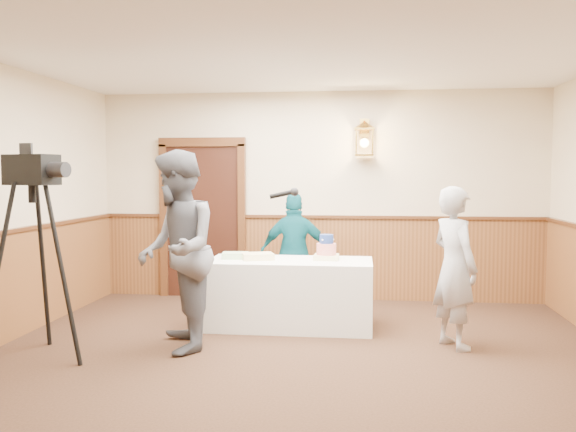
% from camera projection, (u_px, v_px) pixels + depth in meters
% --- Properties ---
extents(ground, '(7.00, 7.00, 0.00)m').
position_uv_depth(ground, '(289.00, 387.00, 4.87)').
color(ground, black).
rests_on(ground, ground).
extents(room_shell, '(6.02, 7.02, 2.81)m').
position_uv_depth(room_shell, '(289.00, 195.00, 5.22)').
color(room_shell, beige).
rests_on(room_shell, ground).
extents(display_table, '(1.80, 0.80, 0.75)m').
position_uv_depth(display_table, '(290.00, 293.00, 6.75)').
color(display_table, white).
rests_on(display_table, ground).
extents(tiered_cake, '(0.27, 0.27, 0.28)m').
position_uv_depth(tiered_cake, '(326.00, 250.00, 6.74)').
color(tiered_cake, '#F1EBB3').
rests_on(tiered_cake, display_table).
extents(sheet_cake_yellow, '(0.41, 0.36, 0.07)m').
position_uv_depth(sheet_cake_yellow, '(258.00, 256.00, 6.76)').
color(sheet_cake_yellow, '#FFEF98').
rests_on(sheet_cake_yellow, display_table).
extents(sheet_cake_green, '(0.31, 0.26, 0.07)m').
position_uv_depth(sheet_cake_green, '(235.00, 255.00, 6.84)').
color(sheet_cake_green, '#ADE2A0').
rests_on(sheet_cake_green, display_table).
extents(interviewer, '(1.65, 1.13, 1.93)m').
position_uv_depth(interviewer, '(177.00, 251.00, 5.82)').
color(interviewer, '#53545C').
rests_on(interviewer, ground).
extents(baker, '(0.61, 0.69, 1.58)m').
position_uv_depth(baker, '(455.00, 267.00, 5.93)').
color(baker, '#A3A3A8').
rests_on(baker, ground).
extents(assistant_p, '(0.88, 0.42, 1.47)m').
position_uv_depth(assistant_p, '(295.00, 253.00, 7.45)').
color(assistant_p, '#0C4F5C').
rests_on(assistant_p, ground).
extents(tv_camera_rig, '(0.74, 0.69, 1.87)m').
position_uv_depth(tv_camera_rig, '(35.00, 269.00, 5.52)').
color(tv_camera_rig, black).
rests_on(tv_camera_rig, ground).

